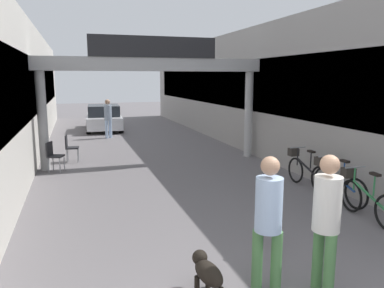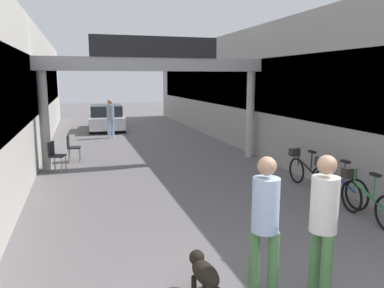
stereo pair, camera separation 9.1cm
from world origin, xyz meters
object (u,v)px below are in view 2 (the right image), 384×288
Objects in this scene: bicycle_black_farthest at (306,170)px; bicycle_blue_third at (336,182)px; bicycle_green_second at (365,198)px; parked_car_white at (106,118)px; bollard_post_metal at (275,217)px; cafe_chair_black_farther at (71,146)px; pedestrian_carrying_crate at (110,116)px; pedestrian_with_dog at (265,216)px; dog_on_leash at (204,271)px; cafe_chair_black_nearer at (55,154)px; pedestrian_companion at (324,216)px.

bicycle_blue_third is at bearing -88.45° from bicycle_black_farthest.
parked_car_white reaches higher than bicycle_green_second.
cafe_chair_black_farther is at bearing 112.74° from bollard_post_metal.
pedestrian_carrying_crate reaches higher than parked_car_white.
bicycle_black_farthest is at bearing 50.86° from pedestrian_with_dog.
bicycle_blue_third is (3.28, 2.84, -0.60)m from pedestrian_with_dog.
bicycle_black_farthest is (0.16, 2.25, 0.00)m from bicycle_green_second.
bicycle_green_second is 2.26m from bicycle_black_farthest.
dog_on_leash is 7.65m from cafe_chair_black_nearer.
cafe_chair_black_nearer is at bearing 142.88° from bicycle_blue_third.
pedestrian_with_dog is 1.41m from bollard_post_metal.
bicycle_blue_third reaches higher than cafe_chair_black_nearer.
dog_on_leash is at bearing -157.98° from bicycle_green_second.
bollard_post_metal is (-2.48, -2.91, 0.11)m from bicycle_black_farthest.
pedestrian_with_dog is at bearing -125.34° from bollard_post_metal.
dog_on_leash is 5.51m from bicycle_black_farthest.
pedestrian_with_dog is 1.01× the size of pedestrian_carrying_crate.
pedestrian_companion is 1.07× the size of bicycle_green_second.
pedestrian_carrying_crate reaches higher than dog_on_leash.
pedestrian_companion reaches higher than parked_car_white.
bollard_post_metal is at bearing 86.42° from pedestrian_companion.
pedestrian_with_dog is at bearing -129.14° from bicycle_black_farthest.
parked_car_white is at bearing 76.53° from cafe_chair_black_nearer.
dog_on_leash is at bearing -89.85° from parked_car_white.
pedestrian_with_dog reaches higher than bicycle_green_second.
cafe_chair_black_farther is (-1.66, -4.71, -0.49)m from pedestrian_carrying_crate.
pedestrian_with_dog reaches higher than cafe_chair_black_nearer.
bicycle_black_farthest reaches higher than dog_on_leash.
cafe_chair_black_nearer and cafe_chair_black_farther have the same top height.
pedestrian_companion is at bearing -70.76° from cafe_chair_black_farther.
dog_on_leash is 8.75m from cafe_chair_black_farther.
cafe_chair_black_nearer is at bearing 114.86° from pedestrian_companion.
bicycle_black_farthest is at bearing 85.88° from bicycle_green_second.
bicycle_blue_third is 1.56× the size of bollard_post_metal.
pedestrian_with_dog is 3.59m from bicycle_green_second.
bicycle_blue_third is 14.16m from parked_car_white.
bicycle_black_farthest is (-0.03, 1.15, 0.00)m from bicycle_blue_third.
bicycle_blue_third and bicycle_black_farthest have the same top height.
bicycle_green_second is at bearing 15.85° from bollard_post_metal.
cafe_chair_black_farther is at bearing 140.07° from bicycle_black_farthest.
bicycle_black_farthest is 7.44m from cafe_chair_black_farther.
pedestrian_companion is 1.68× the size of bollard_post_metal.
pedestrian_companion reaches higher than bicycle_black_farthest.
cafe_chair_black_farther is (-5.70, 4.77, 0.10)m from bicycle_black_farthest.
bicycle_blue_third is 8.25m from cafe_chair_black_farther.
pedestrian_companion is at bearing -18.65° from pedestrian_with_dog.
dog_on_leash is (-0.74, 0.19, -0.72)m from pedestrian_with_dog.
bicycle_blue_third is 3.07m from bollard_post_metal.
cafe_chair_black_nearer is at bearing 150.16° from bicycle_black_farthest.
parked_car_white reaches higher than bicycle_black_farthest.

